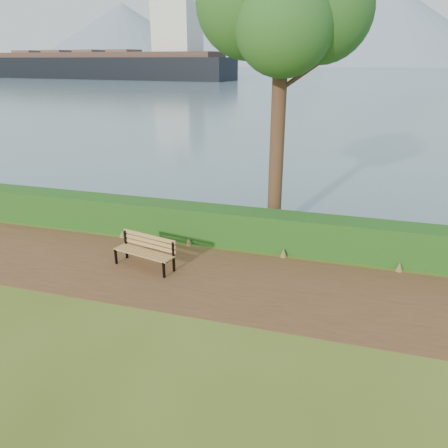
% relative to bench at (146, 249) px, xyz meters
% --- Properties ---
extents(ground, '(140.00, 140.00, 0.00)m').
position_rel_bench_xyz_m(ground, '(1.64, -0.49, -0.48)').
color(ground, '#4B5819').
rests_on(ground, ground).
extents(path, '(40.00, 3.40, 0.01)m').
position_rel_bench_xyz_m(path, '(1.64, -0.19, -0.47)').
color(path, brown).
rests_on(path, ground).
extents(hedge, '(32.00, 0.85, 1.00)m').
position_rel_bench_xyz_m(hedge, '(1.64, 2.11, 0.02)').
color(hedge, '#184313').
rests_on(hedge, ground).
extents(water, '(700.00, 510.00, 0.00)m').
position_rel_bench_xyz_m(water, '(1.64, 259.51, -0.47)').
color(water, '#475F72').
rests_on(water, ground).
extents(mountains, '(585.00, 190.00, 70.00)m').
position_rel_bench_xyz_m(mountains, '(-7.53, 405.56, 27.22)').
color(mountains, slate).
rests_on(mountains, ground).
extents(bench, '(1.71, 0.84, 0.83)m').
position_rel_bench_xyz_m(bench, '(0.00, 0.00, 0.00)').
color(bench, black).
rests_on(bench, ground).
extents(cargo_ship, '(77.08, 20.02, 23.14)m').
position_rel_bench_xyz_m(cargo_ship, '(-61.39, 101.98, 2.97)').
color(cargo_ship, black).
rests_on(cargo_ship, ground).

